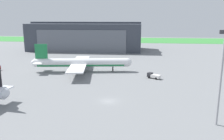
{
  "coord_description": "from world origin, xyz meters",
  "views": [
    {
      "loc": [
        8.1,
        -63.84,
        23.65
      ],
      "look_at": [
        -0.78,
        16.99,
        5.32
      ],
      "focal_mm": 38.0,
      "sensor_mm": 36.0,
      "label": 1
    }
  ],
  "objects_px": {
    "maintenance_hangar": "(86,37)",
    "airliner_far_left": "(81,63)",
    "fuel_bowser": "(153,76)",
    "apron_light_mast": "(222,72)"
  },
  "relations": [
    {
      "from": "apron_light_mast",
      "to": "airliner_far_left",
      "type": "bearing_deg",
      "value": 131.31
    },
    {
      "from": "airliner_far_left",
      "to": "fuel_bowser",
      "type": "bearing_deg",
      "value": -15.12
    },
    {
      "from": "maintenance_hangar",
      "to": "airliner_far_left",
      "type": "relative_size",
      "value": 1.82
    },
    {
      "from": "maintenance_hangar",
      "to": "apron_light_mast",
      "type": "distance_m",
      "value": 130.61
    },
    {
      "from": "maintenance_hangar",
      "to": "airliner_far_left",
      "type": "distance_m",
      "value": 71.37
    },
    {
      "from": "maintenance_hangar",
      "to": "fuel_bowser",
      "type": "bearing_deg",
      "value": -60.63
    },
    {
      "from": "maintenance_hangar",
      "to": "airliner_far_left",
      "type": "height_order",
      "value": "maintenance_hangar"
    },
    {
      "from": "airliner_far_left",
      "to": "fuel_bowser",
      "type": "height_order",
      "value": "airliner_far_left"
    },
    {
      "from": "fuel_bowser",
      "to": "apron_light_mast",
      "type": "relative_size",
      "value": 0.26
    },
    {
      "from": "fuel_bowser",
      "to": "apron_light_mast",
      "type": "height_order",
      "value": "apron_light_mast"
    }
  ]
}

